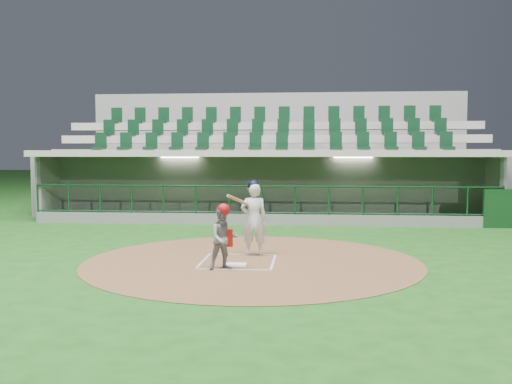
# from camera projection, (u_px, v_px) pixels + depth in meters

# --- Properties ---
(ground) EXTENTS (120.00, 120.00, 0.00)m
(ground) POSITION_uv_depth(u_px,v_px,m) (240.00, 260.00, 12.44)
(ground) COLOR #174A15
(ground) RESTS_ON ground
(dirt_circle) EXTENTS (7.20, 7.20, 0.01)m
(dirt_circle) POSITION_uv_depth(u_px,v_px,m) (253.00, 261.00, 12.22)
(dirt_circle) COLOR brown
(dirt_circle) RESTS_ON ground
(home_plate) EXTENTS (0.43, 0.43, 0.02)m
(home_plate) POSITION_uv_depth(u_px,v_px,m) (236.00, 265.00, 11.74)
(home_plate) COLOR white
(home_plate) RESTS_ON dirt_circle
(batter_box_chalk) EXTENTS (1.55, 1.80, 0.01)m
(batter_box_chalk) POSITION_uv_depth(u_px,v_px,m) (238.00, 261.00, 12.14)
(batter_box_chalk) COLOR silver
(batter_box_chalk) RESTS_ON ground
(dugout_structure) EXTENTS (16.40, 3.70, 3.00)m
(dugout_structure) POSITION_uv_depth(u_px,v_px,m) (267.00, 191.00, 20.16)
(dugout_structure) COLOR gray
(dugout_structure) RESTS_ON ground
(seating_deck) EXTENTS (17.00, 6.72, 5.15)m
(seating_deck) POSITION_uv_depth(u_px,v_px,m) (272.00, 175.00, 23.18)
(seating_deck) COLOR slate
(seating_deck) RESTS_ON ground
(batter) EXTENTS (0.85, 0.86, 1.71)m
(batter) POSITION_uv_depth(u_px,v_px,m) (254.00, 217.00, 12.85)
(batter) COLOR silver
(batter) RESTS_ON dirt_circle
(catcher) EXTENTS (0.74, 0.68, 1.32)m
(catcher) POSITION_uv_depth(u_px,v_px,m) (224.00, 237.00, 11.32)
(catcher) COLOR gray
(catcher) RESTS_ON dirt_circle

